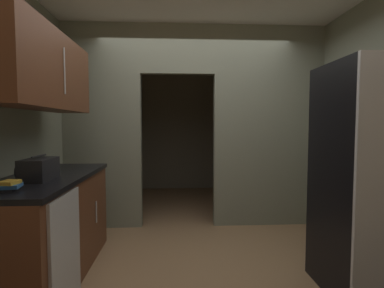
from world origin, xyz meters
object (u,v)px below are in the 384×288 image
at_px(boombox, 39,169).
at_px(book_stack, 9,186).
at_px(dishwasher, 66,253).
at_px(refrigerator, 373,180).

relative_size(boombox, book_stack, 2.12).
bearing_deg(boombox, dishwasher, -42.76).
distance_m(dishwasher, book_stack, 0.63).
xyz_separation_m(refrigerator, dishwasher, (-2.40, -0.10, -0.50)).
xyz_separation_m(refrigerator, book_stack, (-2.71, -0.23, 0.03)).
height_order(dishwasher, boombox, boombox).
height_order(refrigerator, boombox, refrigerator).
distance_m(refrigerator, book_stack, 2.72).
xyz_separation_m(refrigerator, boombox, (-2.70, 0.18, 0.08)).
height_order(dishwasher, book_stack, book_stack).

